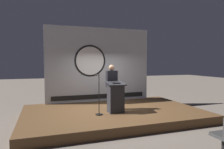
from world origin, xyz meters
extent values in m
plane|color=#6B6056|center=(0.00, 0.00, 0.00)|extent=(40.00, 40.00, 0.00)
cube|color=brown|center=(0.00, 0.00, 0.15)|extent=(6.40, 4.00, 0.30)
cube|color=#B2B7C1|center=(0.00, 1.85, 1.95)|extent=(4.76, 0.10, 3.31)
cylinder|color=black|center=(-0.44, 1.80, 2.13)|extent=(1.40, 0.02, 1.40)
cylinder|color=white|center=(-0.44, 1.79, 2.13)|extent=(1.25, 0.02, 1.25)
cube|color=black|center=(0.00, 1.79, 0.52)|extent=(4.28, 0.02, 0.20)
cube|color=#26262B|center=(-0.03, -0.38, 0.79)|extent=(0.52, 0.40, 0.99)
cube|color=#26262B|center=(-0.03, -0.38, 1.32)|extent=(0.64, 0.50, 0.13)
cube|color=black|center=(-0.03, -0.40, 1.36)|extent=(0.28, 0.20, 0.06)
cylinder|color=black|center=(-0.02, 0.10, 0.72)|extent=(0.26, 0.26, 0.84)
cube|color=black|center=(-0.02, 0.10, 1.45)|extent=(0.40, 0.24, 0.62)
sphere|color=#997051|center=(-0.02, 0.10, 1.86)|extent=(0.22, 0.22, 0.22)
cylinder|color=black|center=(-0.68, -0.53, 0.31)|extent=(0.24, 0.24, 0.02)
cylinder|color=black|center=(-0.68, -0.53, 0.99)|extent=(0.03, 0.03, 1.38)
cylinder|color=black|center=(-0.68, -0.37, 1.63)|extent=(0.02, 0.31, 0.02)
sphere|color=#262626|center=(-0.68, -0.22, 1.63)|extent=(0.07, 0.07, 0.07)
cylinder|color=black|center=(1.41, -3.59, 0.18)|extent=(0.08, 0.08, 0.37)
cube|color=#333333|center=(1.41, -3.59, 0.41)|extent=(0.44, 0.44, 0.08)
camera|label=1|loc=(-2.46, -7.04, 2.08)|focal=32.68mm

